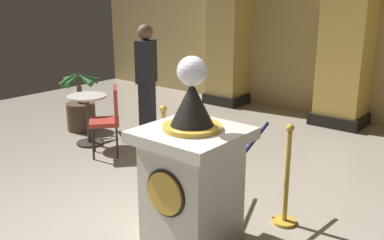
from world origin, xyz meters
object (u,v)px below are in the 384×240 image
Objects in this scene: stanchion_far at (164,162)px; cafe_chair_red at (109,115)px; stanchion_near at (286,190)px; potted_palm_left at (81,110)px; bystander_guest at (147,78)px; cafe_table at (88,113)px; pedestal_clock at (192,174)px.

cafe_chair_red is at bearing 164.59° from stanchion_far.
stanchion_far is at bearing -171.55° from stanchion_near.
potted_palm_left is 1.06× the size of cafe_chair_red.
potted_palm_left is 0.59× the size of bystander_guest.
cafe_chair_red is at bearing -8.78° from cafe_table.
cafe_chair_red is at bearing 156.42° from pedestal_clock.
stanchion_far is 1.44m from cafe_chair_red.
bystander_guest reaches higher than cafe_table.
stanchion_near is at bearing 58.74° from pedestal_clock.
potted_palm_left reaches higher than stanchion_near.
bystander_guest is at bearing 23.05° from potted_palm_left.
potted_palm_left is at bearing 162.49° from stanchion_far.
stanchion_near is 1.06× the size of cafe_chair_red.
stanchion_far is at bearing -13.43° from cafe_table.
bystander_guest is at bearing 140.26° from stanchion_far.
potted_palm_left is 1.38m from cafe_chair_red.
potted_palm_left is 1.36× the size of cafe_table.
pedestal_clock is 1.76× the size of cafe_chair_red.
stanchion_near is 1.42m from stanchion_far.
stanchion_far reaches higher than cafe_chair_red.
stanchion_far is 0.99× the size of potted_palm_left.
pedestal_clock is 2.49m from cafe_chair_red.
cafe_table is (-1.97, 0.47, 0.13)m from stanchion_far.
potted_palm_left reaches higher than cafe_chair_red.
pedestal_clock reaches higher than potted_palm_left.
stanchion_near is 3.39m from cafe_table.
potted_palm_left is at bearing 160.29° from cafe_chair_red.
bystander_guest reaches higher than cafe_chair_red.
bystander_guest is at bearing 159.85° from stanchion_near.
bystander_guest is 1.01m from cafe_chair_red.
bystander_guest is 2.33× the size of cafe_table.
potted_palm_left is 1.33m from bystander_guest.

